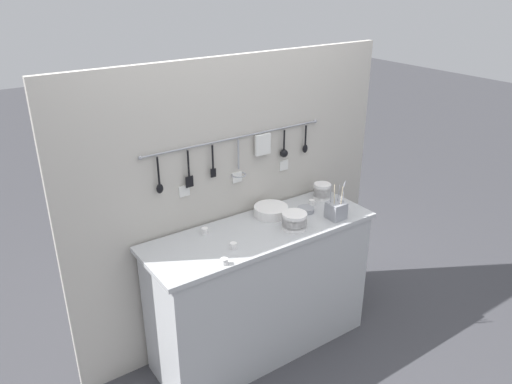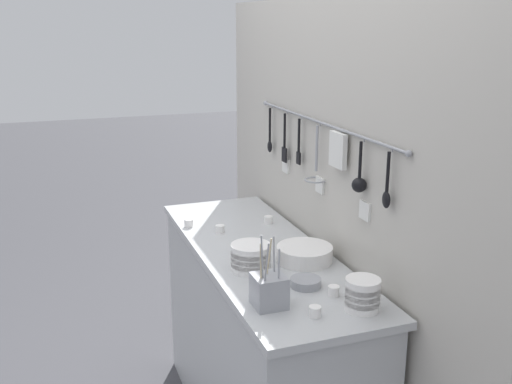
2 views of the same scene
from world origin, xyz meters
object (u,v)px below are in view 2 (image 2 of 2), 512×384
Objects in this scene: plate_stack at (305,254)px; cutlery_caddy at (269,290)px; bowl_stack_nested_right at (251,257)px; cup_beside_plates at (189,223)px; cup_mid_row at (268,220)px; cup_by_caddy at (315,312)px; cup_edge_far at (220,229)px; steel_mixing_bowl at (306,282)px; bowl_stack_tall_left at (362,294)px; cup_back_right at (334,291)px.

cutlery_caddy reaches higher than plate_stack.
bowl_stack_nested_right is 0.60m from cup_beside_plates.
cup_mid_row is (0.09, 0.38, 0.00)m from cup_beside_plates.
plate_stack is 0.67m from cup_beside_plates.
cutlery_caddy is at bearing -40.85° from plate_stack.
cup_edge_far is at bearing -175.92° from cup_by_caddy.
cup_edge_far is at bearing 178.98° from bowl_stack_nested_right.
cup_edge_far is (-0.77, 0.05, -0.04)m from cutlery_caddy.
cup_mid_row is at bearing 159.15° from cutlery_caddy.
cup_edge_far is (-0.45, 0.01, -0.04)m from bowl_stack_nested_right.
plate_stack reaches higher than steel_mixing_bowl.
bowl_stack_nested_right is 0.32m from cutlery_caddy.
cup_beside_plates and cup_edge_far have the same top height.
plate_stack reaches higher than cup_mid_row.
cup_beside_plates is at bearing -149.09° from plate_stack.
steel_mixing_bowl is 2.77× the size of cup_mid_row.
bowl_stack_tall_left is at bearing -1.34° from cup_mid_row.
cup_back_right is (-0.13, -0.04, -0.04)m from bowl_stack_tall_left.
bowl_stack_tall_left is at bearing 65.32° from cutlery_caddy.
cup_beside_plates is at bearing -161.04° from cup_back_right.
cutlery_caddy is at bearing -137.08° from cup_by_caddy.
cup_mid_row is (-0.82, 0.31, -0.04)m from cutlery_caddy.
bowl_stack_nested_right reaches higher than cup_back_right.
steel_mixing_bowl is at bearing 163.03° from cup_by_caddy.
plate_stack reaches higher than cup_edge_far.
cup_beside_plates is at bearing -175.91° from cutlery_caddy.
bowl_stack_tall_left is 0.32m from cutlery_caddy.
plate_stack is at bearing 156.71° from steel_mixing_bowl.
bowl_stack_nested_right is 0.26m from steel_mixing_bowl.
cutlery_caddy is at bearing -61.11° from steel_mixing_bowl.
cup_by_caddy reaches higher than steel_mixing_bowl.
bowl_stack_nested_right reaches higher than cup_by_caddy.
bowl_stack_nested_right is 1.38× the size of steel_mixing_bowl.
cutlery_caddy is 6.61× the size of cup_beside_plates.
cup_beside_plates and cup_back_right have the same top height.
cutlery_caddy reaches higher than bowl_stack_tall_left.
cup_by_caddy is (0.94, -0.19, 0.00)m from cup_mid_row.
bowl_stack_tall_left is 1.04× the size of steel_mixing_bowl.
cup_by_caddy is at bearing -11.70° from cup_mid_row.
plate_stack is at bearing 30.91° from cup_beside_plates.
cup_mid_row is 1.00× the size of cup_back_right.
steel_mixing_bowl is 0.22m from cutlery_caddy.
cup_mid_row is at bearing 77.01° from cup_beside_plates.
cup_by_caddy is at bearing 9.97° from cup_beside_plates.
steel_mixing_bowl is (-0.23, -0.10, -0.04)m from bowl_stack_tall_left.
cup_by_caddy is 1.00× the size of cup_edge_far.
steel_mixing_bowl is at bearing 33.53° from bowl_stack_nested_right.
cup_by_caddy is (0.44, 0.07, -0.04)m from bowl_stack_nested_right.
bowl_stack_nested_right is at bearing 10.48° from cup_beside_plates.
bowl_stack_nested_right is 3.82× the size of cup_by_caddy.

